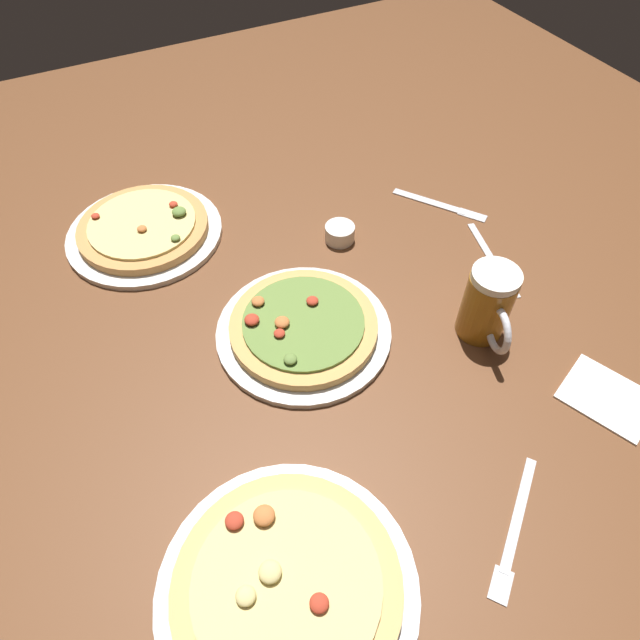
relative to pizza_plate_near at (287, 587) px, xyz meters
name	(u,v)px	position (x,y,z in m)	size (l,w,h in m)	color
ground_plane	(320,332)	(0.23, 0.36, -0.03)	(2.40, 2.40, 0.03)	brown
pizza_plate_near	(287,587)	(0.00, 0.00, 0.00)	(0.33, 0.33, 0.05)	#B2B2B7
pizza_plate_far	(144,230)	(0.03, 0.74, 0.00)	(0.31, 0.31, 0.05)	silver
pizza_plate_side	(304,330)	(0.20, 0.36, 0.00)	(0.31, 0.31, 0.05)	silver
beer_mug_dark	(488,305)	(0.48, 0.23, 0.05)	(0.08, 0.13, 0.14)	#9E6619
ramekin_sauce	(340,233)	(0.37, 0.55, 0.00)	(0.06, 0.06, 0.03)	silver
napkin_folded	(608,397)	(0.58, 0.02, -0.01)	(0.11, 0.13, 0.01)	white
fork_left	(493,261)	(0.61, 0.36, -0.01)	(0.07, 0.21, 0.01)	silver
knife_right	(440,204)	(0.62, 0.55, -0.01)	(0.14, 0.18, 0.01)	silver
fork_spare	(515,529)	(0.31, -0.07, -0.01)	(0.18, 0.14, 0.01)	silver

